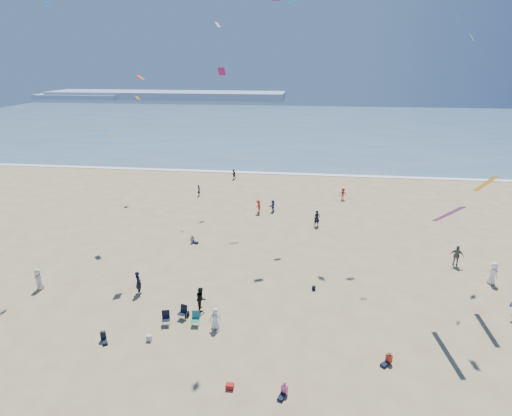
# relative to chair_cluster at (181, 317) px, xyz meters

# --- Properties ---
(ground) EXTENTS (220.00, 220.00, 0.00)m
(ground) POSITION_rel_chair_cluster_xyz_m (2.90, -5.84, -0.50)
(ground) COLOR tan
(ground) RESTS_ON ground
(ocean) EXTENTS (220.00, 100.00, 0.06)m
(ocean) POSITION_rel_chair_cluster_xyz_m (2.90, 89.16, -0.47)
(ocean) COLOR #476B84
(ocean) RESTS_ON ground
(surf_line) EXTENTS (220.00, 1.20, 0.08)m
(surf_line) POSITION_rel_chair_cluster_xyz_m (2.90, 39.16, -0.46)
(surf_line) COLOR white
(surf_line) RESTS_ON ground
(headland_far) EXTENTS (110.00, 20.00, 3.20)m
(headland_far) POSITION_rel_chair_cluster_xyz_m (-57.10, 164.16, 1.10)
(headland_far) COLOR #7A8EA8
(headland_far) RESTS_ON ground
(headland_near) EXTENTS (40.00, 14.00, 2.00)m
(headland_near) POSITION_rel_chair_cluster_xyz_m (-97.10, 159.16, 0.50)
(headland_near) COLOR #7A8EA8
(headland_near) RESTS_ON ground
(standing_flyers) EXTENTS (36.89, 46.84, 1.91)m
(standing_flyers) POSITION_rel_chair_cluster_xyz_m (8.85, 10.85, 0.36)
(standing_flyers) COLOR #374199
(standing_flyers) RESTS_ON ground
(seated_group) EXTENTS (18.84, 24.63, 0.84)m
(seated_group) POSITION_rel_chair_cluster_xyz_m (3.78, -1.71, -0.08)
(seated_group) COLOR silver
(seated_group) RESTS_ON ground
(chair_cluster) EXTENTS (2.69, 1.54, 1.00)m
(chair_cluster) POSITION_rel_chair_cluster_xyz_m (0.00, 0.00, 0.00)
(chair_cluster) COLOR black
(chair_cluster) RESTS_ON ground
(white_tote) EXTENTS (0.35, 0.20, 0.40)m
(white_tote) POSITION_rel_chair_cluster_xyz_m (-1.51, -2.04, -0.30)
(white_tote) COLOR silver
(white_tote) RESTS_ON ground
(black_backpack) EXTENTS (0.30, 0.22, 0.38)m
(black_backpack) POSITION_rel_chair_cluster_xyz_m (0.17, 0.80, -0.31)
(black_backpack) COLOR black
(black_backpack) RESTS_ON ground
(cooler) EXTENTS (0.45, 0.30, 0.30)m
(cooler) POSITION_rel_chair_cluster_xyz_m (4.37, -5.35, -0.35)
(cooler) COLOR #A11717
(cooler) RESTS_ON ground
(navy_bag) EXTENTS (0.28, 0.18, 0.34)m
(navy_bag) POSITION_rel_chair_cluster_xyz_m (9.09, 5.34, -0.33)
(navy_bag) COLOR black
(navy_bag) RESTS_ON ground
(kites_aloft) EXTENTS (35.42, 42.23, 26.15)m
(kites_aloft) POSITION_rel_chair_cluster_xyz_m (12.16, 7.73, 13.79)
(kites_aloft) COLOR pink
(kites_aloft) RESTS_ON ground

